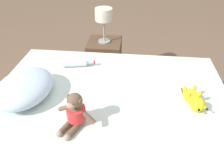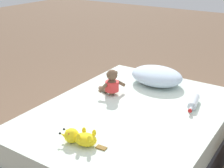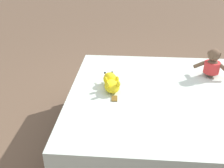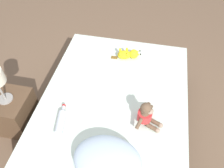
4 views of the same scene
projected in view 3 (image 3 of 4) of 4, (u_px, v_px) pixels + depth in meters
ground_plane at (186, 147)px, 2.13m from camera, size 16.00×16.00×0.00m
bed at (190, 122)px, 2.02m from camera, size 1.40×1.86×0.49m
plush_monkey at (212, 65)px, 2.11m from camera, size 0.25×0.28×0.24m
plush_yellow_creature at (111, 83)px, 1.95m from camera, size 0.33×0.15×0.10m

